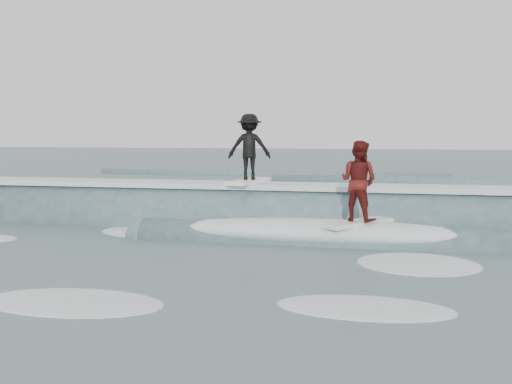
# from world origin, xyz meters

# --- Properties ---
(ground) EXTENTS (160.00, 160.00, 0.00)m
(ground) POSITION_xyz_m (0.00, 0.00, 0.00)
(ground) COLOR #3E575B
(ground) RESTS_ON ground
(breaking_wave) EXTENTS (21.90, 3.96, 2.36)m
(breaking_wave) POSITION_xyz_m (0.22, 2.93, 0.04)
(breaking_wave) COLOR #36565B
(breaking_wave) RESTS_ON ground
(surfer_black) EXTENTS (1.30, 2.07, 1.97)m
(surfer_black) POSITION_xyz_m (-0.40, 3.19, 2.22)
(surfer_black) COLOR white
(surfer_black) RESTS_ON ground
(surfer_red) EXTENTS (1.72, 1.87, 2.01)m
(surfer_red) POSITION_xyz_m (2.73, 0.99, 1.47)
(surfer_red) COLOR silver
(surfer_red) RESTS_ON ground
(whitewater) EXTENTS (12.91, 8.47, 0.10)m
(whitewater) POSITION_xyz_m (-0.10, -1.38, 0.00)
(whitewater) COLOR white
(whitewater) RESTS_ON ground
(far_swells) EXTENTS (38.56, 8.65, 0.80)m
(far_swells) POSITION_xyz_m (0.29, 17.65, 0.00)
(far_swells) COLOR #36565B
(far_swells) RESTS_ON ground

